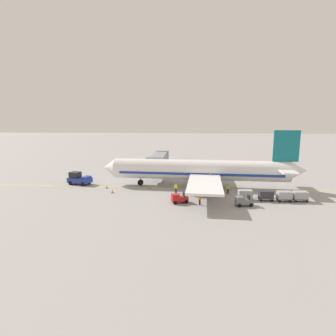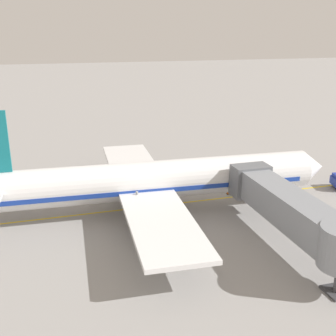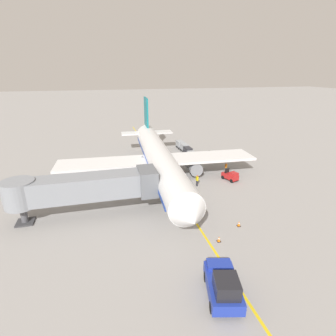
% 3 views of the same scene
% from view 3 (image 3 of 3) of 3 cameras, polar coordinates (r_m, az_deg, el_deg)
% --- Properties ---
extents(ground_plane, '(400.00, 400.00, 0.00)m').
position_cam_3_polar(ground_plane, '(41.05, -0.43, -1.99)').
color(ground_plane, gray).
extents(gate_lead_in_line, '(0.24, 80.00, 0.01)m').
position_cam_3_polar(gate_lead_in_line, '(41.05, -0.43, -1.98)').
color(gate_lead_in_line, gold).
rests_on(gate_lead_in_line, ground).
extents(parked_airliner, '(30.24, 37.33, 10.63)m').
position_cam_3_polar(parked_airliner, '(39.79, -2.00, 2.16)').
color(parked_airliner, white).
rests_on(parked_airliner, ground).
extents(jet_bridge, '(16.19, 3.50, 4.98)m').
position_cam_3_polar(jet_bridge, '(30.60, -17.59, -4.03)').
color(jet_bridge, gray).
rests_on(jet_bridge, ground).
extents(pushback_tractor, '(3.20, 4.80, 2.40)m').
position_cam_3_polar(pushback_tractor, '(21.14, 11.80, -23.43)').
color(pushback_tractor, '#1E339E').
rests_on(pushback_tractor, ground).
extents(baggage_tug_lead, '(1.98, 2.76, 1.62)m').
position_cam_3_polar(baggage_tug_lead, '(40.76, 13.28, -1.64)').
color(baggage_tug_lead, '#B21E1E').
rests_on(baggage_tug_lead, ground).
extents(baggage_tug_trailing, '(1.68, 2.68, 1.62)m').
position_cam_3_polar(baggage_tug_trailing, '(49.05, 9.05, 2.41)').
color(baggage_tug_trailing, slate).
rests_on(baggage_tug_trailing, ground).
extents(baggage_cart_front, '(1.40, 2.93, 1.58)m').
position_cam_3_polar(baggage_cart_front, '(48.61, 5.22, 2.71)').
color(baggage_cart_front, '#4C4C51').
rests_on(baggage_cart_front, ground).
extents(baggage_cart_second_in_train, '(1.40, 2.93, 1.58)m').
position_cam_3_polar(baggage_cart_second_in_train, '(51.49, 4.28, 3.75)').
color(baggage_cart_second_in_train, '#4C4C51').
rests_on(baggage_cart_second_in_train, ground).
extents(baggage_cart_third_in_train, '(1.40, 2.93, 1.58)m').
position_cam_3_polar(baggage_cart_third_in_train, '(54.02, 3.52, 4.56)').
color(baggage_cart_third_in_train, '#4C4C51').
rests_on(baggage_cart_third_in_train, ground).
extents(baggage_cart_tail_end, '(1.40, 2.93, 1.58)m').
position_cam_3_polar(baggage_cart_tail_end, '(56.21, 2.60, 5.21)').
color(baggage_cart_tail_end, '#4C4C51').
rests_on(baggage_cart_tail_end, ground).
extents(ground_crew_wing_walker, '(0.30, 0.73, 1.69)m').
position_cam_3_polar(ground_crew_wing_walker, '(37.85, 6.27, -2.54)').
color(ground_crew_wing_walker, '#232328').
rests_on(ground_crew_wing_walker, ground).
extents(ground_crew_loader, '(0.24, 0.72, 1.69)m').
position_cam_3_polar(ground_crew_loader, '(45.60, 2.08, 1.60)').
color(ground_crew_loader, '#232328').
rests_on(ground_crew_loader, ground).
extents(ground_crew_marshaller, '(0.62, 0.52, 1.69)m').
position_cam_3_polar(ground_crew_marshaller, '(43.58, 12.37, 0.22)').
color(ground_crew_marshaller, '#232328').
rests_on(ground_crew_marshaller, ground).
extents(safety_cone_nose_left, '(0.36, 0.36, 0.59)m').
position_cam_3_polar(safety_cone_nose_left, '(33.21, 4.97, -7.17)').
color(safety_cone_nose_left, black).
rests_on(safety_cone_nose_left, ground).
extents(safety_cone_nose_right, '(0.36, 0.36, 0.59)m').
position_cam_3_polar(safety_cone_nose_right, '(29.65, 14.99, -11.50)').
color(safety_cone_nose_right, black).
rests_on(safety_cone_nose_right, ground).
extents(safety_cone_wing_tip, '(0.36, 0.36, 0.59)m').
position_cam_3_polar(safety_cone_wing_tip, '(26.89, 10.90, -14.75)').
color(safety_cone_wing_tip, black).
rests_on(safety_cone_wing_tip, ground).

